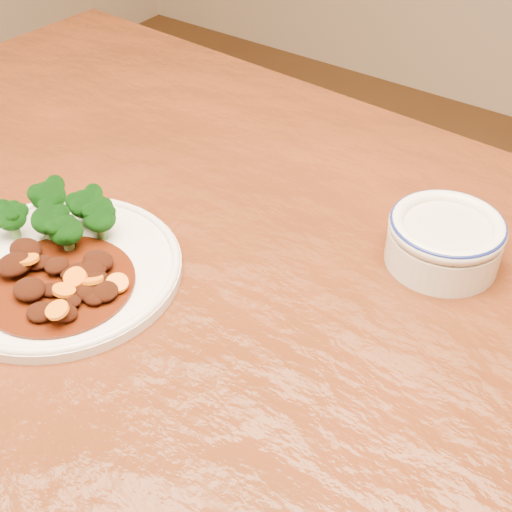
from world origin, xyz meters
The scene contains 5 objects.
dining_table centered at (0.00, 0.00, 0.67)m, with size 1.55×0.99×0.75m.
dinner_plate centered at (-0.21, -0.05, 0.76)m, with size 0.24×0.24×0.02m.
broccoli_florets centered at (-0.25, 0.00, 0.79)m, with size 0.11×0.09×0.04m.
mince_stew centered at (-0.19, -0.06, 0.77)m, with size 0.15×0.15×0.03m.
dip_bowl centered at (0.09, 0.20, 0.78)m, with size 0.12×0.12×0.05m.
Camera 1 is at (0.26, -0.37, 1.22)m, focal length 50.00 mm.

